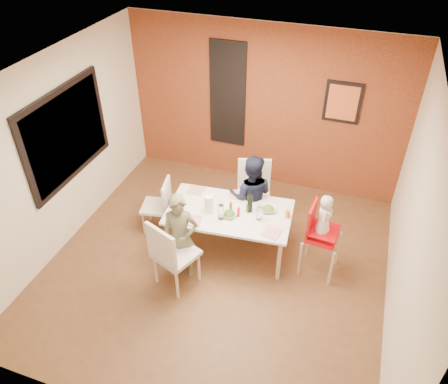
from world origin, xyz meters
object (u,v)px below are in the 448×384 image
(chair_near, at_px, (170,253))
(wine_bottle, at_px, (250,203))
(dining_table, at_px, (229,215))
(child_far, at_px, (251,196))
(chair_left, at_px, (161,203))
(child_near, at_px, (180,237))
(chair_far, at_px, (254,190))
(high_chair, at_px, (319,233))
(paper_towel_roll, at_px, (209,204))
(toddler, at_px, (324,216))

(chair_near, relative_size, wine_bottle, 3.88)
(dining_table, bearing_deg, chair_near, -118.32)
(child_far, bearing_deg, chair_left, 6.21)
(child_near, bearing_deg, wine_bottle, 27.40)
(chair_far, bearing_deg, child_far, -100.23)
(high_chair, height_order, child_far, child_far)
(child_near, bearing_deg, high_chair, 3.18)
(high_chair, bearing_deg, chair_near, 123.41)
(wine_bottle, bearing_deg, dining_table, -161.04)
(chair_near, height_order, chair_far, same)
(chair_left, bearing_deg, chair_far, 104.96)
(child_far, bearing_deg, chair_near, 54.47)
(chair_far, height_order, child_near, child_near)
(chair_far, distance_m, wine_bottle, 0.68)
(child_near, xyz_separation_m, wine_bottle, (0.71, 0.73, 0.19))
(dining_table, relative_size, chair_near, 1.67)
(dining_table, relative_size, wine_bottle, 6.48)
(chair_near, height_order, wine_bottle, chair_near)
(wine_bottle, bearing_deg, child_near, -134.00)
(wine_bottle, height_order, paper_towel_roll, wine_bottle)
(child_far, relative_size, paper_towel_roll, 4.95)
(high_chair, bearing_deg, child_near, 116.95)
(chair_far, xyz_separation_m, paper_towel_roll, (-0.40, -0.83, 0.25))
(high_chair, bearing_deg, toddler, -93.43)
(child_near, xyz_separation_m, paper_towel_roll, (0.19, 0.53, 0.19))
(chair_far, distance_m, high_chair, 1.28)
(high_chair, bearing_deg, paper_towel_roll, 100.34)
(child_near, relative_size, child_far, 0.97)
(high_chair, bearing_deg, chair_far, 62.43)
(chair_far, height_order, wine_bottle, chair_far)
(toddler, distance_m, wine_bottle, 1.00)
(toddler, bearing_deg, child_far, 65.06)
(high_chair, bearing_deg, dining_table, 96.32)
(child_far, bearing_deg, dining_table, 59.95)
(chair_near, height_order, paper_towel_roll, chair_near)
(high_chair, height_order, paper_towel_roll, high_chair)
(dining_table, height_order, child_near, child_near)
(chair_left, relative_size, toddler, 1.41)
(high_chair, distance_m, wine_bottle, 0.98)
(chair_near, distance_m, chair_left, 1.17)
(chair_left, distance_m, paper_towel_roll, 0.94)
(chair_near, bearing_deg, dining_table, -96.78)
(chair_left, bearing_deg, toddler, 76.62)
(child_far, height_order, wine_bottle, child_far)
(chair_left, distance_m, child_near, 1.00)
(child_near, bearing_deg, dining_table, 36.68)
(dining_table, distance_m, child_near, 0.78)
(child_near, bearing_deg, chair_left, 112.85)
(high_chair, bearing_deg, wine_bottle, 91.27)
(chair_left, distance_m, wine_bottle, 1.41)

